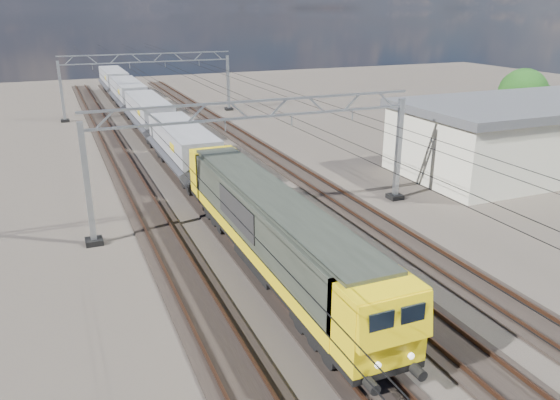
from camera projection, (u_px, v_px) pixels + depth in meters
name	position (u px, v px, depth m)	size (l,w,h in m)	color
ground	(287.00, 244.00, 29.13)	(160.00, 160.00, 0.00)	black
track_outer_west	(176.00, 262.00, 26.92)	(2.60, 140.00, 0.30)	black
track_loco	(252.00, 249.00, 28.37)	(2.60, 140.00, 0.30)	black
track_inner_east	(321.00, 237.00, 29.83)	(2.60, 140.00, 0.30)	black
track_outer_east	(383.00, 226.00, 31.29)	(2.60, 140.00, 0.30)	black
catenary_gantry_mid	(260.00, 156.00, 31.31)	(19.90, 0.90, 7.11)	#9CA5AB
catenary_gantry_far	(149.00, 82.00, 62.63)	(19.90, 0.90, 7.11)	#9CA5AB
overhead_wires	(237.00, 112.00, 34.18)	(12.03, 140.00, 0.53)	black
locomotive	(271.00, 227.00, 25.32)	(2.76, 21.10, 3.62)	black
hopper_wagon_lead	(183.00, 145.00, 40.74)	(3.38, 13.00, 3.25)	black
hopper_wagon_mid	(149.00, 113.00, 53.10)	(3.38, 13.00, 3.25)	black
hopper_wagon_third	(128.00, 94.00, 65.45)	(3.38, 13.00, 3.25)	black
hopper_wagon_fourth	(114.00, 80.00, 77.80)	(3.38, 13.00, 3.25)	black
industrial_shed	(521.00, 136.00, 41.46)	(18.60, 10.60, 5.40)	silver
tree_far	(527.00, 95.00, 50.75)	(5.03, 4.63, 6.71)	#3C281B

